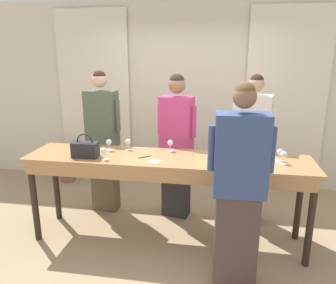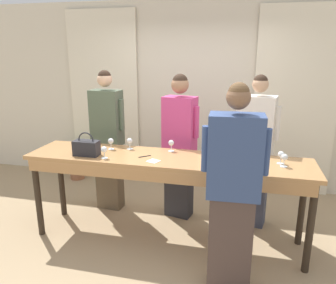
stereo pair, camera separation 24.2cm
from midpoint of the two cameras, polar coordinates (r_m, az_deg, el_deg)
name	(u,v)px [view 2 (the right image)]	position (r m, az deg, el deg)	size (l,w,h in m)	color
ground_plane	(167,238)	(3.91, 1.62, -16.44)	(18.00, 18.00, 0.00)	tan
wall_back	(194,96)	(5.10, 5.89, 7.97)	(12.00, 0.06, 2.80)	beige
curtain_panel_left	(104,97)	(5.43, -9.83, 7.71)	(1.15, 0.03, 2.69)	#EFE5C6
curtain_panel_right	(295,104)	(5.06, 22.51, 6.16)	(1.15, 0.03, 2.69)	#EFE5C6
tasting_bar	(166,168)	(3.50, 1.63, -4.50)	(3.05, 0.64, 0.98)	#B27F4C
wine_bottle	(233,146)	(3.58, 13.21, -0.76)	(0.07, 0.07, 0.30)	black
handbag	(86,148)	(3.60, -12.17, -0.97)	(0.27, 0.14, 0.26)	#232328
wine_glass_front_left	(285,158)	(3.42, 21.56, -2.60)	(0.07, 0.07, 0.13)	white
wine_glass_front_mid	(111,142)	(3.77, -8.13, 0.05)	(0.07, 0.07, 0.13)	white
wine_glass_front_right	(248,159)	(3.26, 15.91, -2.96)	(0.07, 0.07, 0.13)	white
wine_glass_center_left	(172,143)	(3.67, 2.52, -0.28)	(0.07, 0.07, 0.13)	white
wine_glass_center_mid	(104,150)	(3.47, -9.13, -1.40)	(0.07, 0.07, 0.13)	white
wine_glass_center_right	(225,157)	(3.28, 11.93, -2.57)	(0.07, 0.07, 0.13)	white
wine_glass_back_left	(281,155)	(3.49, 20.98, -2.16)	(0.07, 0.07, 0.13)	white
wine_glass_back_mid	(238,152)	(3.45, 14.14, -1.76)	(0.07, 0.07, 0.13)	white
wine_glass_back_right	(258,157)	(3.36, 17.49, -2.54)	(0.07, 0.07, 0.13)	white
wine_glass_near_host	(130,141)	(3.76, -4.88, 0.08)	(0.07, 0.07, 0.13)	white
napkin	(153,161)	(3.36, -0.52, -3.37)	(0.15, 0.15, 0.00)	white
pen	(145,156)	(3.50, -2.11, -2.53)	(0.11, 0.10, 0.01)	black
guest_olive_jacket	(108,140)	(4.31, -8.87, 0.31)	(0.50, 0.26, 1.85)	brown
guest_pink_top	(179,145)	(4.05, 3.71, -0.61)	(0.50, 0.31, 1.82)	#28282D
guest_cream_sweater	(255,152)	(4.01, 16.65, -1.65)	(0.50, 0.32, 1.82)	#383D51
host_pouring	(233,191)	(2.87, 13.66, -8.31)	(0.56, 0.27, 1.85)	#473833
potted_plant	(76,158)	(5.60, -14.51, -2.78)	(0.30, 0.30, 0.64)	#935B3D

